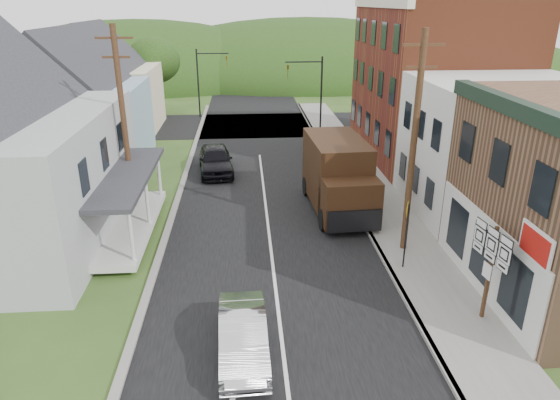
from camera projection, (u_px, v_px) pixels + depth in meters
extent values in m
plane|color=#2D4719|center=(277.00, 302.00, 17.61)|extent=(120.00, 120.00, 0.00)
cube|color=black|center=(265.00, 198.00, 26.87)|extent=(9.00, 90.00, 0.02)
cube|color=black|center=(256.00, 125.00, 42.61)|extent=(60.00, 9.00, 0.02)
cube|color=slate|center=(382.00, 208.00, 25.39)|extent=(2.80, 55.00, 0.15)
cube|color=slate|center=(356.00, 209.00, 25.30)|extent=(0.20, 55.00, 0.15)
cube|color=slate|center=(173.00, 214.00, 24.68)|extent=(0.30, 55.00, 0.12)
cube|color=silver|center=(499.00, 148.00, 24.10)|extent=(8.00, 7.00, 6.50)
cube|color=brown|center=(433.00, 82.00, 32.25)|extent=(8.00, 12.00, 10.00)
cube|color=#8CABBF|center=(87.00, 126.00, 31.68)|extent=(7.00, 8.00, 5.00)
cube|color=beige|center=(113.00, 100.00, 39.98)|extent=(7.00, 8.00, 5.00)
cylinder|color=#472D19|center=(413.00, 148.00, 19.55)|extent=(0.26, 0.26, 9.00)
cube|color=#472D19|center=(424.00, 45.00, 18.10)|extent=(1.60, 0.10, 0.10)
cube|color=#472D19|center=(421.00, 67.00, 18.40)|extent=(1.20, 0.10, 0.10)
cylinder|color=#472D19|center=(124.00, 127.00, 22.91)|extent=(0.26, 0.26, 9.00)
cube|color=#472D19|center=(114.00, 38.00, 21.46)|extent=(1.60, 0.10, 0.10)
cube|color=#472D19|center=(116.00, 57.00, 21.75)|extent=(1.20, 0.10, 0.10)
cylinder|color=black|center=(321.00, 96.00, 38.59)|extent=(0.14, 0.14, 6.00)
cylinder|color=black|center=(304.00, 62.00, 37.53)|extent=(2.80, 0.10, 0.10)
imported|color=olive|center=(288.00, 72.00, 37.71)|extent=(0.16, 0.20, 1.00)
cylinder|color=black|center=(198.00, 84.00, 44.40)|extent=(0.14, 0.14, 6.00)
cylinder|color=black|center=(213.00, 53.00, 43.52)|extent=(2.80, 0.10, 0.10)
imported|color=olive|center=(227.00, 62.00, 43.86)|extent=(0.16, 0.20, 1.00)
cylinder|color=#382616|center=(156.00, 93.00, 45.90)|extent=(0.36, 0.36, 3.92)
ellipsoid|color=black|center=(153.00, 60.00, 44.81)|extent=(4.80, 4.80, 4.08)
ellipsoid|color=black|center=(250.00, 78.00, 68.53)|extent=(90.00, 30.00, 16.00)
imported|color=silver|center=(243.00, 336.00, 14.74)|extent=(1.53, 4.07, 1.33)
imported|color=black|center=(216.00, 160.00, 30.49)|extent=(2.45, 5.05, 1.66)
cube|color=black|center=(336.00, 170.00, 25.16)|extent=(2.82, 5.04, 3.24)
cube|color=black|center=(350.00, 201.00, 22.69)|extent=(2.66, 1.92, 2.12)
cube|color=black|center=(350.00, 181.00, 22.56)|extent=(2.41, 1.46, 0.06)
cube|color=black|center=(355.00, 221.00, 22.02)|extent=(2.46, 0.30, 1.00)
cylinder|color=black|center=(323.00, 220.00, 22.99)|extent=(0.36, 1.02, 1.00)
cylinder|color=black|center=(373.00, 217.00, 23.26)|extent=(0.36, 1.02, 1.00)
cylinder|color=black|center=(307.00, 186.00, 27.11)|extent=(0.36, 1.02, 1.00)
cylinder|color=black|center=(349.00, 184.00, 27.38)|extent=(0.36, 1.02, 1.00)
cube|color=#472D19|center=(489.00, 273.00, 15.94)|extent=(0.12, 0.12, 3.28)
cube|color=black|center=(493.00, 244.00, 15.54)|extent=(0.28, 1.86, 0.08)
cube|color=silver|center=(507.00, 242.00, 14.78)|extent=(0.09, 0.51, 0.21)
cube|color=silver|center=(504.00, 254.00, 14.94)|extent=(0.09, 0.56, 0.52)
cube|color=silver|center=(502.00, 267.00, 15.10)|extent=(0.09, 0.51, 0.26)
cube|color=silver|center=(494.00, 232.00, 15.38)|extent=(0.09, 0.51, 0.21)
cube|color=silver|center=(492.00, 245.00, 15.54)|extent=(0.09, 0.56, 0.52)
cube|color=silver|center=(489.00, 257.00, 15.69)|extent=(0.09, 0.51, 0.26)
cube|color=silver|center=(482.00, 224.00, 15.98)|extent=(0.09, 0.51, 0.21)
cube|color=silver|center=(480.00, 236.00, 16.13)|extent=(0.09, 0.56, 0.52)
cube|color=silver|center=(478.00, 247.00, 16.29)|extent=(0.09, 0.51, 0.26)
cube|color=silver|center=(487.00, 271.00, 15.88)|extent=(0.07, 0.42, 0.52)
cylinder|color=black|center=(406.00, 236.00, 19.14)|extent=(0.09, 0.09, 2.67)
cube|color=black|center=(407.00, 210.00, 18.72)|extent=(0.33, 0.72, 0.79)
cube|color=yellow|center=(407.00, 210.00, 18.72)|extent=(0.31, 0.66, 0.71)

